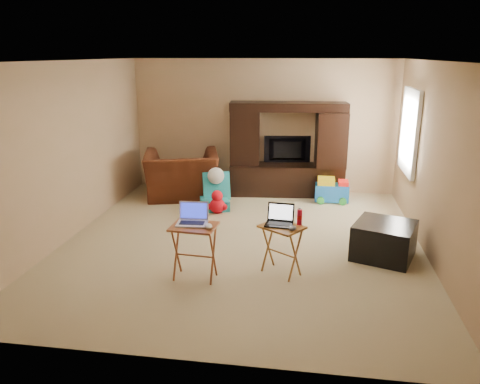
% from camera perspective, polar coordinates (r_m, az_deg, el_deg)
% --- Properties ---
extents(floor, '(5.50, 5.50, 0.00)m').
position_cam_1_polar(floor, '(6.74, 0.26, -6.05)').
color(floor, '#CCB98D').
rests_on(floor, ground).
extents(ceiling, '(5.50, 5.50, 0.00)m').
position_cam_1_polar(ceiling, '(6.22, 0.29, 15.72)').
color(ceiling, silver).
rests_on(ceiling, ground).
extents(wall_back, '(5.00, 0.00, 5.00)m').
position_cam_1_polar(wall_back, '(9.05, 2.82, 8.02)').
color(wall_back, tan).
rests_on(wall_back, ground).
extents(wall_front, '(5.00, 0.00, 5.00)m').
position_cam_1_polar(wall_front, '(3.77, -5.82, -4.38)').
color(wall_front, tan).
rests_on(wall_front, ground).
extents(wall_left, '(0.00, 5.50, 5.50)m').
position_cam_1_polar(wall_left, '(7.16, -20.01, 4.76)').
color(wall_left, tan).
rests_on(wall_left, ground).
extents(wall_right, '(0.00, 5.50, 5.50)m').
position_cam_1_polar(wall_right, '(6.50, 22.67, 3.36)').
color(wall_right, tan).
rests_on(wall_right, ground).
extents(window_pane, '(0.00, 1.20, 1.20)m').
position_cam_1_polar(window_pane, '(7.96, 20.10, 6.95)').
color(window_pane, white).
rests_on(window_pane, ground).
extents(window_frame, '(0.06, 1.14, 1.34)m').
position_cam_1_polar(window_frame, '(7.95, 19.96, 6.96)').
color(window_frame, white).
rests_on(window_frame, ground).
extents(entertainment_center, '(2.17, 0.73, 1.74)m').
position_cam_1_polar(entertainment_center, '(8.79, 5.77, 5.19)').
color(entertainment_center, black).
rests_on(entertainment_center, floor).
extents(television, '(0.89, 0.23, 0.51)m').
position_cam_1_polar(television, '(8.92, 5.81, 5.13)').
color(television, black).
rests_on(television, entertainment_center).
extents(recliner, '(1.57, 1.45, 0.86)m').
position_cam_1_polar(recliner, '(8.73, -7.10, 2.08)').
color(recliner, '#4A1D0F').
rests_on(recliner, floor).
extents(child_rocker, '(0.62, 0.66, 0.62)m').
position_cam_1_polar(child_rocker, '(8.03, -3.13, 0.05)').
color(child_rocker, '#177B83').
rests_on(child_rocker, floor).
extents(plush_toy, '(0.36, 0.30, 0.40)m').
position_cam_1_polar(plush_toy, '(7.84, -2.79, -1.20)').
color(plush_toy, red).
rests_on(plush_toy, floor).
extents(push_toy, '(0.61, 0.43, 0.46)m').
position_cam_1_polar(push_toy, '(8.60, 11.13, 0.29)').
color(push_toy, blue).
rests_on(push_toy, floor).
extents(ottoman, '(0.93, 0.93, 0.47)m').
position_cam_1_polar(ottoman, '(6.45, 17.15, -5.65)').
color(ottoman, black).
rests_on(ottoman, floor).
extents(tray_table_left, '(0.55, 0.45, 0.67)m').
position_cam_1_polar(tray_table_left, '(5.59, -5.55, -7.31)').
color(tray_table_left, '#9A4E25').
rests_on(tray_table_left, floor).
extents(tray_table_right, '(0.61, 0.58, 0.62)m').
position_cam_1_polar(tray_table_right, '(5.72, 5.08, -7.05)').
color(tray_table_right, '#996225').
rests_on(tray_table_right, floor).
extents(laptop_left, '(0.37, 0.31, 0.24)m').
position_cam_1_polar(laptop_left, '(5.46, -5.91, -2.78)').
color(laptop_left, silver).
rests_on(laptop_left, tray_table_left).
extents(laptop_right, '(0.35, 0.30, 0.24)m').
position_cam_1_polar(laptop_right, '(5.58, 4.79, -2.90)').
color(laptop_right, black).
rests_on(laptop_right, tray_table_right).
extents(mouse_left, '(0.13, 0.16, 0.06)m').
position_cam_1_polar(mouse_left, '(5.35, -3.86, -4.19)').
color(mouse_left, white).
rests_on(mouse_left, tray_table_left).
extents(mouse_right, '(0.11, 0.14, 0.05)m').
position_cam_1_polar(mouse_right, '(5.47, 6.44, -4.40)').
color(mouse_right, '#434247').
rests_on(mouse_right, tray_table_right).
extents(water_bottle, '(0.06, 0.06, 0.19)m').
position_cam_1_polar(water_bottle, '(5.64, 7.26, -3.05)').
color(water_bottle, red).
rests_on(water_bottle, tray_table_right).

